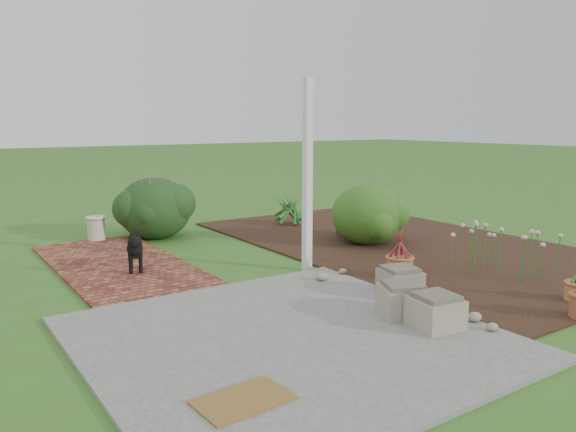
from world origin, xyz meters
TOP-DOWN VIEW (x-y plane):
  - ground at (0.00, 0.00)m, footprint 80.00×80.00m
  - concrete_patio at (-1.25, -1.75)m, footprint 3.50×3.50m
  - brick_path at (-1.70, 1.75)m, footprint 1.60×3.50m
  - garden_bed at (2.50, 0.50)m, footprint 4.00×7.00m
  - veranda_post at (0.30, 0.10)m, footprint 0.10×0.10m
  - stone_trough_near at (0.01, -1.93)m, footprint 0.57×0.57m
  - stone_trough_mid at (0.01, -2.35)m, footprint 0.47×0.47m
  - stone_trough_far at (0.48, -1.43)m, footprint 0.49×0.49m
  - coir_doormat at (-2.18, -2.58)m, footprint 0.68×0.46m
  - black_dog at (-1.65, 1.17)m, footprint 0.31×0.58m
  - cream_ceramic_urn at (-1.51, 3.48)m, footprint 0.35×0.35m
  - evergreen_shrub at (2.04, 0.86)m, footprint 1.49×1.49m
  - agapanthus_clump_back at (2.25, 1.45)m, footprint 1.13×1.13m
  - agapanthus_clump_front at (1.91, 2.89)m, footprint 1.01×1.01m
  - pink_flower_patch at (2.11, -1.54)m, footprint 1.42×1.42m
  - terracotta_pot_bronze at (0.99, -0.91)m, footprint 0.39×0.39m
  - purple_flowering_bush at (-0.58, 3.29)m, footprint 1.43×1.43m

SIDE VIEW (x-z plane):
  - ground at x=0.00m, z-range 0.00..0.00m
  - garden_bed at x=2.50m, z-range 0.00..0.03m
  - concrete_patio at x=-1.25m, z-range 0.00..0.04m
  - brick_path at x=-1.70m, z-range 0.00..0.04m
  - coir_doormat at x=-2.18m, z-range 0.04..0.06m
  - terracotta_pot_bronze at x=0.99m, z-range 0.03..0.30m
  - stone_trough_far at x=0.48m, z-range 0.04..0.31m
  - stone_trough_mid at x=0.01m, z-range 0.04..0.32m
  - stone_trough_near at x=0.01m, z-range 0.04..0.32m
  - cream_ceramic_urn at x=-1.51m, z-range 0.04..0.41m
  - black_dog at x=-1.65m, z-range 0.09..0.61m
  - pink_flower_patch at x=2.11m, z-range 0.03..0.73m
  - agapanthus_clump_front at x=1.91m, z-range 0.03..0.73m
  - agapanthus_clump_back at x=2.25m, z-range 0.03..0.84m
  - evergreen_shrub at x=2.04m, z-range 0.03..1.00m
  - purple_flowering_bush at x=-0.58m, z-range 0.00..1.05m
  - veranda_post at x=0.30m, z-range 0.00..2.50m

